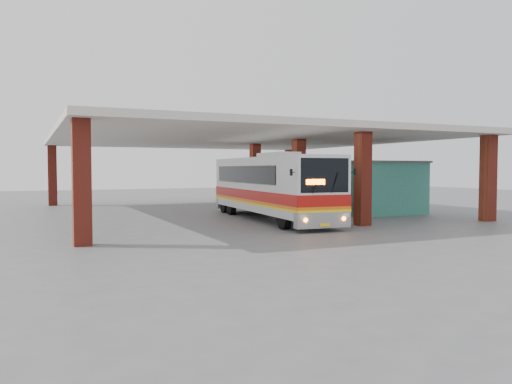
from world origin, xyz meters
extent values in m
plane|color=#515154|center=(0.00, 0.00, 0.00)|extent=(90.00, 90.00, 0.00)
cube|color=maroon|center=(3.00, -3.00, 2.17)|extent=(0.60, 0.60, 4.35)
cube|color=maroon|center=(3.00, 3.00, 2.17)|extent=(0.60, 0.60, 4.35)
cube|color=maroon|center=(3.00, 9.00, 2.17)|extent=(0.60, 0.60, 4.35)
cube|color=maroon|center=(-9.50, -4.00, 2.17)|extent=(0.60, 0.60, 4.35)
cube|color=maroon|center=(-9.50, 17.00, 2.17)|extent=(0.60, 0.60, 4.35)
cube|color=maroon|center=(10.00, -4.00, 2.17)|extent=(0.60, 0.60, 4.35)
cube|color=maroon|center=(10.00, 17.00, 2.17)|extent=(0.60, 0.60, 4.35)
cube|color=beige|center=(0.50, 6.50, 4.50)|extent=(21.00, 23.00, 0.30)
cube|color=#2D7267|center=(7.50, 4.00, 1.50)|extent=(5.00, 8.00, 3.00)
cube|color=#4E4E4E|center=(7.50, 4.00, 3.05)|extent=(5.20, 8.20, 0.12)
cube|color=#143832|center=(4.98, 2.50, 1.05)|extent=(0.08, 0.95, 2.10)
cube|color=black|center=(4.98, 5.50, 1.80)|extent=(0.08, 1.20, 1.00)
cube|color=black|center=(4.95, 5.50, 1.80)|extent=(0.04, 1.30, 1.10)
cube|color=silver|center=(0.32, 1.25, 1.86)|extent=(3.29, 11.91, 2.75)
cube|color=silver|center=(0.25, 0.27, 3.33)|extent=(1.39, 3.02, 0.25)
cube|color=gray|center=(-0.09, -4.44, 0.54)|extent=(2.49, 0.57, 0.69)
cube|color=#A8100B|center=(0.32, 1.25, 1.32)|extent=(3.33, 11.91, 0.49)
cube|color=orange|center=(0.32, 1.25, 1.01)|extent=(3.33, 11.91, 0.13)
cube|color=yellow|center=(0.32, 1.25, 0.90)|extent=(3.33, 11.91, 0.10)
cube|color=black|center=(-0.10, -4.58, 2.37)|extent=(2.20, 0.26, 1.42)
cube|color=black|center=(-0.86, 2.12, 2.35)|extent=(0.69, 8.80, 0.88)
cube|color=black|center=(1.61, 1.94, 2.35)|extent=(0.69, 8.80, 0.88)
cube|color=#FF5905|center=(-0.55, -4.61, 2.11)|extent=(0.83, 0.11, 0.22)
sphere|color=orange|center=(-0.99, -4.59, 0.57)|extent=(0.18, 0.18, 0.18)
sphere|color=orange|center=(0.77, -4.71, 0.57)|extent=(0.18, 0.18, 0.18)
cube|color=yellow|center=(-0.11, -4.66, 0.34)|extent=(0.44, 0.06, 0.12)
cylinder|color=black|center=(-1.02, -2.78, 0.49)|extent=(0.38, 1.00, 0.98)
cylinder|color=black|center=(1.06, -2.94, 0.49)|extent=(0.38, 1.00, 0.98)
cylinder|color=black|center=(-0.48, 4.75, 0.49)|extent=(0.38, 1.00, 0.98)
cylinder|color=black|center=(1.61, 4.59, 0.49)|extent=(0.38, 1.00, 0.98)
cylinder|color=black|center=(-0.38, 6.02, 0.49)|extent=(0.38, 1.00, 0.98)
cylinder|color=black|center=(1.70, 5.87, 0.49)|extent=(0.38, 1.00, 0.98)
imported|color=black|center=(4.70, 0.53, 0.51)|extent=(2.06, 1.11, 1.03)
imported|color=red|center=(1.01, -2.81, 0.82)|extent=(0.60, 0.40, 1.64)
cube|color=red|center=(4.34, 6.73, 0.25)|extent=(0.47, 0.47, 0.06)
cube|color=red|center=(4.53, 6.74, 0.54)|extent=(0.07, 0.45, 0.65)
cylinder|color=black|center=(4.16, 6.54, 0.11)|extent=(0.03, 0.03, 0.22)
cylinder|color=black|center=(4.53, 6.56, 0.11)|extent=(0.03, 0.03, 0.22)
cylinder|color=black|center=(4.15, 6.91, 0.11)|extent=(0.03, 0.03, 0.22)
cylinder|color=black|center=(4.51, 6.92, 0.11)|extent=(0.03, 0.03, 0.22)
camera|label=1|loc=(-11.21, -21.96, 2.62)|focal=35.00mm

